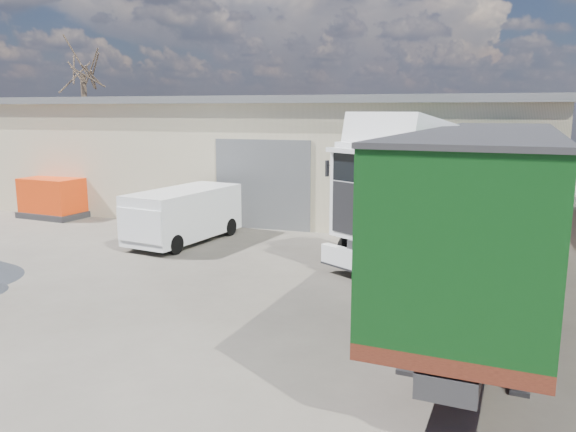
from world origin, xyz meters
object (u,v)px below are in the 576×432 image
(orange_skip, at_px, (53,200))
(box_trailer, at_px, (488,201))
(bare_tree, at_px, (82,59))
(tractor_unit, at_px, (411,204))
(panel_van, at_px, (181,216))

(orange_skip, bearing_deg, box_trailer, -12.80)
(bare_tree, distance_m, box_trailer, 30.11)
(tractor_unit, bearing_deg, bare_tree, 179.89)
(bare_tree, xyz_separation_m, panel_van, (14.05, -13.20, -6.93))
(bare_tree, bearing_deg, box_trailer, -34.88)
(bare_tree, relative_size, tractor_unit, 1.33)
(tractor_unit, bearing_deg, orange_skip, -159.83)
(tractor_unit, xyz_separation_m, box_trailer, (2.07, -2.99, 0.65))
(tractor_unit, height_order, panel_van, tractor_unit)
(panel_van, bearing_deg, orange_skip, 171.63)
(tractor_unit, relative_size, orange_skip, 2.40)
(bare_tree, distance_m, tractor_unit, 26.94)
(panel_van, bearing_deg, bare_tree, 146.68)
(tractor_unit, xyz_separation_m, orange_skip, (-16.06, 3.37, -1.20))
(bare_tree, xyz_separation_m, tractor_unit, (22.25, -13.97, -5.95))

